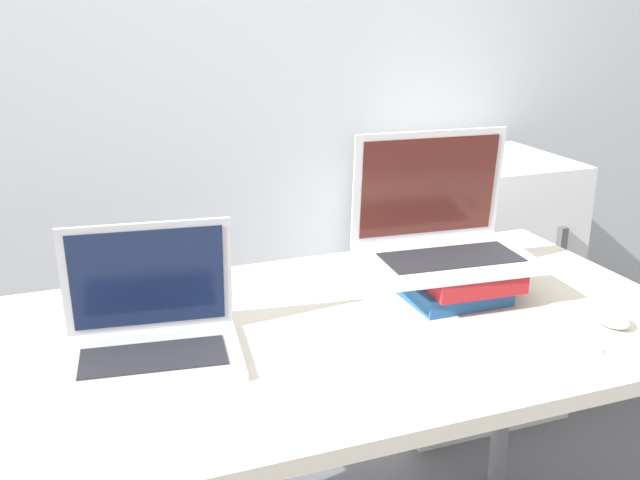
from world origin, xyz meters
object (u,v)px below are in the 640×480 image
(laptop_on_books, at_px, (441,234))
(mini_fridge, at_px, (469,287))
(book_stack, at_px, (449,275))
(wireless_keyboard, at_px, (517,350))
(laptop_left, at_px, (152,330))
(mouse, at_px, (608,316))

(laptop_on_books, relative_size, mini_fridge, 0.42)
(mini_fridge, bearing_deg, book_stack, -125.83)
(book_stack, relative_size, wireless_keyboard, 0.98)
(laptop_left, relative_size, mouse, 3.23)
(wireless_keyboard, bearing_deg, laptop_left, 159.13)
(laptop_left, height_order, mouse, laptop_left)
(book_stack, distance_m, laptop_on_books, 0.09)
(laptop_on_books, distance_m, mini_fridge, 0.97)
(laptop_left, xyz_separation_m, laptop_on_books, (0.63, 0.08, 0.08))
(laptop_left, xyz_separation_m, wireless_keyboard, (0.61, -0.23, -0.04))
(laptop_on_books, relative_size, wireless_keyboard, 1.28)
(mouse, relative_size, mini_fridge, 0.12)
(book_stack, relative_size, mini_fridge, 0.32)
(laptop_on_books, distance_m, wireless_keyboard, 0.34)
(laptop_left, distance_m, mouse, 0.88)
(mouse, bearing_deg, wireless_keyboard, -170.01)
(laptop_left, distance_m, mini_fridge, 1.43)
(wireless_keyboard, bearing_deg, mouse, 9.99)
(laptop_on_books, relative_size, mouse, 3.56)
(laptop_on_books, xyz_separation_m, mini_fridge, (0.52, 0.68, -0.46))
(laptop_on_books, xyz_separation_m, mouse, (0.22, -0.27, -0.11))
(wireless_keyboard, height_order, mini_fridge, mini_fridge)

